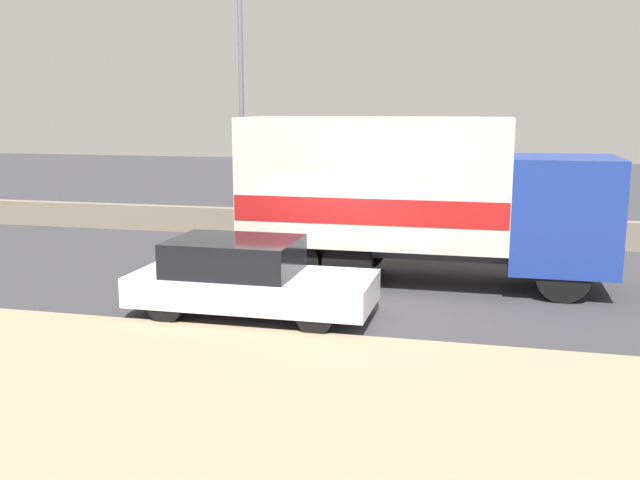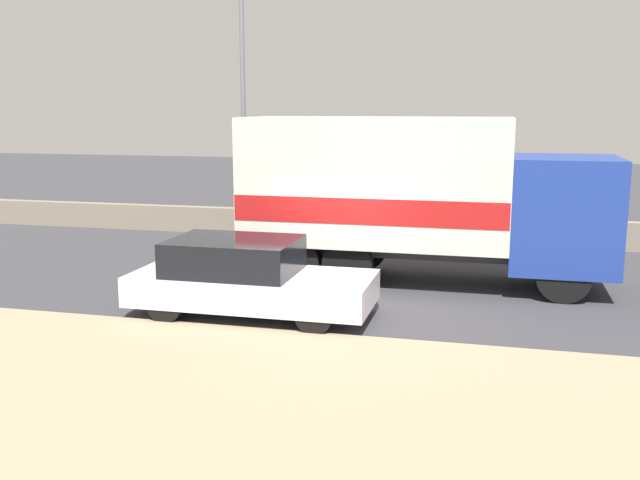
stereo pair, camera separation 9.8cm
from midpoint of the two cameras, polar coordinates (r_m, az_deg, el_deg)
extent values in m
plane|color=#38383D|center=(14.58, 0.34, -4.89)|extent=(80.00, 80.00, 0.00)
cube|color=#9E896B|center=(9.54, -7.59, -13.44)|extent=(60.00, 6.82, 0.04)
cube|color=gray|center=(21.26, 4.70, 1.09)|extent=(60.00, 0.35, 0.80)
cylinder|color=slate|center=(21.37, -6.43, 10.74)|extent=(0.14, 0.14, 7.96)
cube|color=navy|center=(15.96, 18.65, 2.07)|extent=(2.17, 2.37, 2.38)
cube|color=black|center=(16.04, 22.55, 3.57)|extent=(0.06, 2.02, 1.05)
cube|color=#2D2D33|center=(16.25, 4.27, -0.47)|extent=(5.83, 1.42, 0.25)
cube|color=silver|center=(16.03, 4.35, 4.83)|extent=(5.83, 2.58, 2.77)
cube|color=red|center=(16.09, 4.32, 2.90)|extent=(5.80, 2.60, 0.55)
cylinder|color=black|center=(17.15, 18.15, -1.19)|extent=(1.10, 0.28, 1.10)
cylinder|color=black|center=(15.17, 18.72, -2.71)|extent=(1.10, 0.28, 1.10)
cylinder|color=black|center=(17.59, -0.36, -0.37)|extent=(1.10, 0.28, 1.10)
cylinder|color=black|center=(15.67, -2.15, -1.74)|extent=(1.10, 0.28, 1.10)
cylinder|color=black|center=(17.35, 3.38, -0.55)|extent=(1.10, 0.28, 1.10)
cylinder|color=black|center=(15.40, 2.04, -1.96)|extent=(1.10, 0.28, 1.10)
cube|color=silver|center=(13.52, -5.57, -3.85)|extent=(4.54, 1.90, 0.56)
cube|color=black|center=(13.51, -7.07, -1.28)|extent=(2.36, 1.75, 0.64)
cylinder|color=black|center=(13.97, 1.05, -4.16)|extent=(0.67, 0.20, 0.67)
cylinder|color=black|center=(12.42, -0.63, -6.05)|extent=(0.67, 0.20, 0.67)
cylinder|color=black|center=(14.82, -9.66, -3.45)|extent=(0.67, 0.20, 0.67)
cylinder|color=black|center=(13.36, -12.47, -5.10)|extent=(0.67, 0.20, 0.67)
camera|label=1|loc=(0.05, -90.19, -0.04)|focal=40.00mm
camera|label=2|loc=(0.05, 89.81, 0.04)|focal=40.00mm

